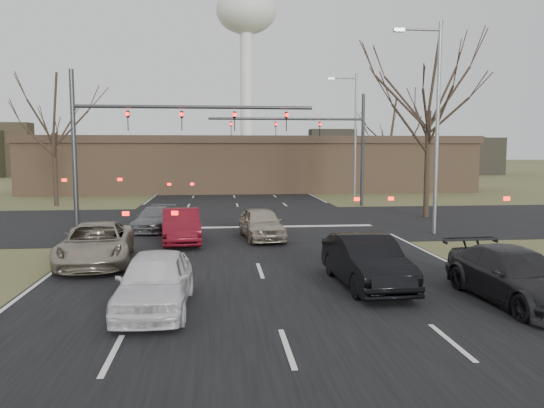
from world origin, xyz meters
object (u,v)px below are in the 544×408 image
(car_silver_suv, at_px, (96,244))
(car_charcoal_sedan, at_px, (516,276))
(car_red_ahead, at_px, (181,226))
(mast_arm_far, at_px, (324,136))
(streetlight_right_far, at_px, (353,130))
(building, at_px, (252,163))
(car_grey_ahead, at_px, (155,219))
(car_silver_ahead, at_px, (261,223))
(car_black_hatch, at_px, (366,261))
(streetlight_right_near, at_px, (434,117))
(mast_arm_near, at_px, (140,129))
(car_white_sedan, at_px, (155,281))
(water_tower, at_px, (246,21))

(car_silver_suv, distance_m, car_charcoal_sedan, 13.63)
(car_charcoal_sedan, xyz_separation_m, car_red_ahead, (-9.50, 10.17, 0.03))
(mast_arm_far, xyz_separation_m, streetlight_right_far, (3.14, 4.00, 0.57))
(building, distance_m, car_grey_ahead, 26.41)
(car_silver_ahead, bearing_deg, car_black_hatch, -80.40)
(car_silver_suv, relative_size, car_grey_ahead, 1.28)
(building, relative_size, streetlight_right_near, 4.24)
(building, height_order, car_red_ahead, building)
(mast_arm_near, bearing_deg, car_grey_ahead, -36.66)
(building, height_order, car_silver_ahead, building)
(streetlight_right_near, height_order, car_red_ahead, streetlight_right_near)
(streetlight_right_far, height_order, car_white_sedan, streetlight_right_far)
(building, relative_size, car_white_sedan, 9.66)
(car_black_hatch, relative_size, car_charcoal_sedan, 0.94)
(car_white_sedan, bearing_deg, mast_arm_far, 70.01)
(mast_arm_far, bearing_deg, streetlight_right_near, -78.53)
(streetlight_right_near, bearing_deg, mast_arm_far, 101.47)
(streetlight_right_near, relative_size, car_silver_ahead, 2.38)
(streetlight_right_far, relative_size, car_black_hatch, 2.16)
(car_charcoal_sedan, bearing_deg, water_tower, 86.21)
(mast_arm_near, relative_size, streetlight_right_far, 1.21)
(car_black_hatch, xyz_separation_m, car_red_ahead, (-6.00, 8.13, -0.02))
(car_white_sedan, bearing_deg, car_black_hatch, 16.83)
(streetlight_right_far, bearing_deg, building, 123.65)
(mast_arm_near, distance_m, car_black_hatch, 15.38)
(building, bearing_deg, car_red_ahead, -99.74)
(car_silver_suv, bearing_deg, car_red_ahead, 50.81)
(mast_arm_near, xyz_separation_m, mast_arm_far, (11.41, 10.00, -0.06))
(mast_arm_near, relative_size, streetlight_right_near, 1.21)
(streetlight_right_near, bearing_deg, car_grey_ahead, 169.42)
(streetlight_right_far, relative_size, car_silver_ahead, 2.38)
(streetlight_right_near, bearing_deg, car_white_sedan, -137.15)
(car_white_sedan, xyz_separation_m, car_grey_ahead, (-1.56, 13.47, -0.15))
(water_tower, relative_size, car_charcoal_sedan, 9.06)
(mast_arm_far, relative_size, car_silver_suv, 2.12)
(building, distance_m, car_black_hatch, 37.32)
(car_black_hatch, height_order, car_grey_ahead, car_black_hatch)
(car_silver_suv, xyz_separation_m, car_black_hatch, (8.71, -4.02, 0.03))
(car_white_sedan, distance_m, car_grey_ahead, 13.56)
(car_black_hatch, distance_m, car_grey_ahead, 13.98)
(streetlight_right_far, relative_size, car_white_sedan, 2.28)
(building, distance_m, water_tower, 88.41)
(car_charcoal_sedan, bearing_deg, streetlight_right_near, 74.35)
(car_charcoal_sedan, height_order, car_grey_ahead, car_charcoal_sedan)
(water_tower, bearing_deg, mast_arm_far, -89.89)
(building, relative_size, car_black_hatch, 9.18)
(building, bearing_deg, water_tower, 87.21)
(water_tower, distance_m, car_charcoal_sedan, 126.17)
(car_grey_ahead, bearing_deg, streetlight_right_far, 53.35)
(water_tower, xyz_separation_m, streetlight_right_far, (3.32, -93.00, -29.88))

